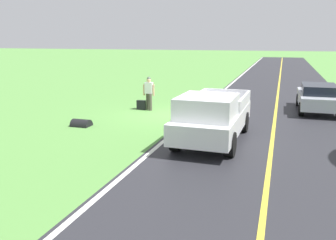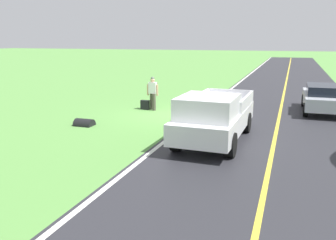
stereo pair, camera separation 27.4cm
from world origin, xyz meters
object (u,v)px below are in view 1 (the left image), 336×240
(hitchhiker_walking, at_px, (149,91))
(pickup_truck_passing, at_px, (212,116))
(sedan_near_oncoming, at_px, (318,97))
(suitcase_carried, at_px, (141,105))

(hitchhiker_walking, height_order, pickup_truck_passing, pickup_truck_passing)
(pickup_truck_passing, bearing_deg, sedan_near_oncoming, -119.86)
(hitchhiker_walking, bearing_deg, sedan_near_oncoming, -165.14)
(hitchhiker_walking, height_order, sedan_near_oncoming, hitchhiker_walking)
(pickup_truck_passing, height_order, sedan_near_oncoming, pickup_truck_passing)
(pickup_truck_passing, bearing_deg, hitchhiker_walking, -49.13)
(suitcase_carried, relative_size, pickup_truck_passing, 0.09)
(pickup_truck_passing, xyz_separation_m, sedan_near_oncoming, (-4.12, -7.18, -0.21))
(sedan_near_oncoming, bearing_deg, pickup_truck_passing, 60.14)
(pickup_truck_passing, distance_m, sedan_near_oncoming, 8.28)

